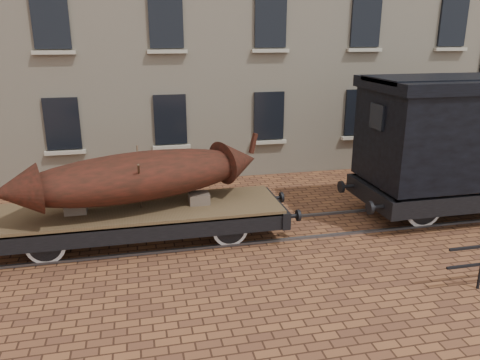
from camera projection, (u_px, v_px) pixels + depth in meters
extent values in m
plane|color=brown|center=(283.00, 229.00, 12.55)|extent=(90.00, 90.00, 0.00)
cube|color=black|center=(62.00, 124.00, 15.24)|extent=(1.10, 0.12, 1.70)
cube|color=#B0A992|center=(65.00, 152.00, 15.47)|extent=(1.30, 0.18, 0.12)
cube|color=black|center=(170.00, 120.00, 15.98)|extent=(1.10, 0.12, 1.70)
cube|color=#B0A992|center=(172.00, 147.00, 16.21)|extent=(1.30, 0.18, 0.12)
cube|color=black|center=(269.00, 116.00, 16.71)|extent=(1.10, 0.12, 1.70)
cube|color=#B0A992|center=(269.00, 142.00, 16.94)|extent=(1.30, 0.18, 0.12)
cube|color=black|center=(359.00, 112.00, 17.44)|extent=(1.10, 0.12, 1.70)
cube|color=#B0A992|center=(358.00, 138.00, 17.67)|extent=(1.30, 0.18, 0.12)
cube|color=black|center=(442.00, 109.00, 18.18)|extent=(1.10, 0.12, 1.70)
cube|color=#B0A992|center=(440.00, 133.00, 18.41)|extent=(1.30, 0.18, 0.12)
cube|color=black|center=(50.00, 20.00, 14.28)|extent=(1.10, 0.12, 1.70)
cube|color=#B0A992|center=(54.00, 52.00, 14.51)|extent=(1.30, 0.18, 0.12)
cube|color=black|center=(166.00, 21.00, 15.01)|extent=(1.10, 0.12, 1.70)
cube|color=#B0A992|center=(167.00, 51.00, 15.24)|extent=(1.30, 0.18, 0.12)
cube|color=black|center=(270.00, 21.00, 15.75)|extent=(1.10, 0.12, 1.70)
cube|color=#B0A992|center=(270.00, 51.00, 15.98)|extent=(1.30, 0.18, 0.12)
cube|color=black|center=(366.00, 22.00, 16.48)|extent=(1.10, 0.12, 1.70)
cube|color=#B0A992|center=(364.00, 50.00, 16.71)|extent=(1.30, 0.18, 0.12)
cube|color=black|center=(453.00, 22.00, 17.21)|extent=(1.10, 0.12, 1.70)
cube|color=#B0A992|center=(451.00, 49.00, 17.44)|extent=(1.30, 0.18, 0.12)
cube|color=#59595E|center=(291.00, 239.00, 11.87)|extent=(30.00, 0.08, 0.06)
cube|color=#59595E|center=(275.00, 218.00, 13.21)|extent=(30.00, 0.08, 0.06)
cube|color=brown|center=(140.00, 210.00, 11.51)|extent=(6.93, 2.03, 0.11)
cube|color=black|center=(141.00, 233.00, 10.70)|extent=(6.93, 0.15, 0.42)
cube|color=black|center=(140.00, 205.00, 12.45)|extent=(6.93, 0.15, 0.42)
cube|color=black|center=(274.00, 207.00, 12.30)|extent=(0.20, 2.13, 0.42)
cylinder|color=black|center=(292.00, 216.00, 11.71)|extent=(0.32, 0.09, 0.09)
cylinder|color=black|center=(298.00, 215.00, 11.74)|extent=(0.07, 0.30, 0.30)
cylinder|color=black|center=(276.00, 198.00, 13.00)|extent=(0.32, 0.09, 0.09)
cylinder|color=black|center=(282.00, 197.00, 13.03)|extent=(0.07, 0.30, 0.30)
cylinder|color=black|center=(50.00, 233.00, 11.19)|extent=(0.09, 1.76, 0.09)
cylinder|color=silver|center=(45.00, 246.00, 10.52)|extent=(0.89, 0.06, 0.89)
cylinder|color=black|center=(45.00, 246.00, 10.52)|extent=(0.73, 0.09, 0.73)
cube|color=black|center=(43.00, 239.00, 10.35)|extent=(0.83, 0.07, 0.09)
cylinder|color=silver|center=(55.00, 222.00, 11.86)|extent=(0.89, 0.06, 0.89)
cylinder|color=black|center=(55.00, 222.00, 11.86)|extent=(0.73, 0.09, 0.73)
cube|color=black|center=(54.00, 212.00, 11.90)|extent=(0.83, 0.07, 0.09)
cylinder|color=black|center=(225.00, 219.00, 12.08)|extent=(0.09, 1.76, 0.09)
cylinder|color=silver|center=(230.00, 229.00, 11.41)|extent=(0.89, 0.06, 0.89)
cylinder|color=black|center=(230.00, 229.00, 11.41)|extent=(0.73, 0.09, 0.73)
cube|color=black|center=(231.00, 223.00, 11.24)|extent=(0.83, 0.07, 0.09)
cylinder|color=silver|center=(220.00, 209.00, 12.75)|extent=(0.89, 0.06, 0.89)
cylinder|color=black|center=(220.00, 209.00, 12.75)|extent=(0.73, 0.09, 0.73)
cube|color=black|center=(219.00, 200.00, 12.79)|extent=(0.83, 0.07, 0.09)
cube|color=black|center=(141.00, 223.00, 11.62)|extent=(3.70, 0.06, 0.06)
cube|color=brown|center=(76.00, 207.00, 11.14)|extent=(0.51, 0.46, 0.26)
cube|color=brown|center=(199.00, 198.00, 11.76)|extent=(0.51, 0.46, 0.26)
ellipsoid|color=#471810|center=(139.00, 176.00, 11.26)|extent=(5.99, 3.23, 1.15)
cone|color=#471810|center=(15.00, 191.00, 10.03)|extent=(1.24, 1.31, 1.09)
cone|color=#471810|center=(239.00, 161.00, 12.46)|extent=(1.24, 1.31, 1.09)
cube|color=#471810|center=(253.00, 143.00, 12.53)|extent=(0.25, 0.17, 0.55)
cylinder|color=#453222|center=(140.00, 187.00, 10.87)|extent=(0.05, 0.98, 1.37)
cylinder|color=#453222|center=(139.00, 176.00, 11.73)|extent=(0.05, 0.98, 1.37)
cube|color=black|center=(448.00, 175.00, 14.65)|extent=(6.54, 0.17, 0.49)
cube|color=black|center=(371.00, 195.00, 12.85)|extent=(0.24, 2.61, 0.49)
cylinder|color=black|center=(370.00, 208.00, 11.93)|extent=(0.09, 0.35, 0.35)
cylinder|color=black|center=(341.00, 187.00, 13.55)|extent=(0.09, 0.35, 0.35)
cylinder|color=black|center=(409.00, 200.00, 13.17)|extent=(0.11, 2.07, 0.11)
cylinder|color=silver|center=(424.00, 209.00, 12.50)|extent=(1.05, 0.08, 1.05)
cylinder|color=black|center=(424.00, 209.00, 12.50)|extent=(0.86, 0.11, 0.86)
cylinder|color=silver|center=(396.00, 192.00, 13.84)|extent=(1.05, 0.08, 1.05)
cylinder|color=black|center=(396.00, 192.00, 13.84)|extent=(0.86, 0.11, 0.86)
cube|color=black|center=(377.00, 117.00, 12.19)|extent=(0.09, 0.65, 0.65)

